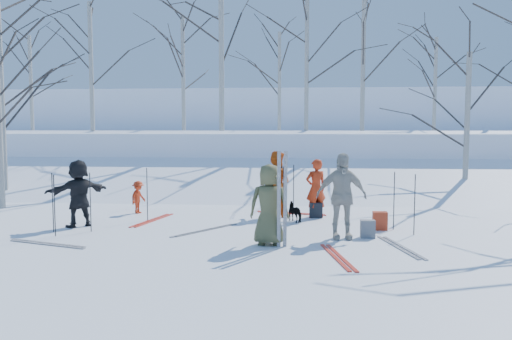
# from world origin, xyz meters

# --- Properties ---
(ground) EXTENTS (120.00, 120.00, 0.00)m
(ground) POSITION_xyz_m (0.00, 0.00, 0.00)
(ground) COLOR white
(ground) RESTS_ON ground
(snow_ramp) EXTENTS (70.00, 9.49, 4.12)m
(snow_ramp) POSITION_xyz_m (0.00, 7.00, 0.15)
(snow_ramp) COLOR white
(snow_ramp) RESTS_ON ground
(snow_plateau) EXTENTS (70.00, 18.00, 2.20)m
(snow_plateau) POSITION_xyz_m (0.00, 17.00, 1.00)
(snow_plateau) COLOR white
(snow_plateau) RESTS_ON ground
(far_hill) EXTENTS (90.00, 30.00, 6.00)m
(far_hill) POSITION_xyz_m (0.00, 38.00, 2.00)
(far_hill) COLOR white
(far_hill) RESTS_ON ground
(skier_olive_center) EXTENTS (0.82, 0.56, 1.63)m
(skier_olive_center) POSITION_xyz_m (0.46, -0.88, 0.81)
(skier_olive_center) COLOR #4E4E2F
(skier_olive_center) RESTS_ON ground
(skier_red_north) EXTENTS (0.65, 0.54, 1.53)m
(skier_red_north) POSITION_xyz_m (1.50, 2.26, 0.76)
(skier_red_north) COLOR #B82D11
(skier_red_north) RESTS_ON ground
(skier_redor_behind) EXTENTS (1.03, 0.93, 1.72)m
(skier_redor_behind) POSITION_xyz_m (0.45, 2.41, 0.86)
(skier_redor_behind) COLOR #C54D0F
(skier_redor_behind) RESTS_ON ground
(skier_red_seated) EXTENTS (0.48, 0.64, 0.89)m
(skier_red_seated) POSITION_xyz_m (-3.32, 2.50, 0.44)
(skier_red_seated) COLOR #B82D11
(skier_red_seated) RESTS_ON ground
(skier_cream_east) EXTENTS (1.11, 0.56, 1.82)m
(skier_cream_east) POSITION_xyz_m (1.94, -0.20, 0.91)
(skier_cream_east) COLOR beige
(skier_cream_east) RESTS_ON ground
(skier_grey_west) EXTENTS (1.38, 1.38, 1.60)m
(skier_grey_west) POSITION_xyz_m (-4.14, 0.59, 0.80)
(skier_grey_west) COLOR black
(skier_grey_west) RESTS_ON ground
(dog) EXTENTS (0.56, 0.62, 0.49)m
(dog) POSITION_xyz_m (0.99, 1.64, 0.25)
(dog) COLOR black
(dog) RESTS_ON ground
(upright_ski_left) EXTENTS (0.08, 0.16, 1.90)m
(upright_ski_left) POSITION_xyz_m (0.66, -1.12, 0.95)
(upright_ski_left) COLOR silver
(upright_ski_left) RESTS_ON ground
(upright_ski_right) EXTENTS (0.09, 0.23, 1.89)m
(upright_ski_right) POSITION_xyz_m (0.78, -1.10, 0.95)
(upright_ski_right) COLOR silver
(upright_ski_right) RESTS_ON ground
(ski_pair_a) EXTENTS (1.01, 1.99, 0.02)m
(ski_pair_a) POSITION_xyz_m (3.03, -0.93, 0.01)
(ski_pair_a) COLOR silver
(ski_pair_a) RESTS_ON ground
(ski_pair_b) EXTENTS (0.91, 1.97, 0.02)m
(ski_pair_b) POSITION_xyz_m (1.75, -1.77, 0.01)
(ski_pair_b) COLOR red
(ski_pair_b) RESTS_ON ground
(ski_pair_c) EXTENTS (2.01, 2.09, 0.02)m
(ski_pair_c) POSITION_xyz_m (-1.07, 0.37, 0.01)
(ski_pair_c) COLOR silver
(ski_pair_c) RESTS_ON ground
(ski_pair_d) EXTENTS (1.29, 2.01, 0.02)m
(ski_pair_d) POSITION_xyz_m (-4.01, -1.20, 0.01)
(ski_pair_d) COLOR silver
(ski_pair_d) RESTS_ON ground
(ski_pair_e) EXTENTS (1.01, 1.99, 0.02)m
(ski_pair_e) POSITION_xyz_m (0.86, 2.80, 0.01)
(ski_pair_e) COLOR red
(ski_pair_e) RESTS_ON ground
(ski_pair_f) EXTENTS (1.03, 1.99, 0.02)m
(ski_pair_f) POSITION_xyz_m (-2.62, 1.47, 0.01)
(ski_pair_f) COLOR red
(ski_pair_f) RESTS_ON ground
(ski_pole_a) EXTENTS (0.02, 0.02, 1.34)m
(ski_pole_a) POSITION_xyz_m (-3.62, 0.06, 0.67)
(ski_pole_a) COLOR black
(ski_pole_a) RESTS_ON ground
(ski_pole_b) EXTENTS (0.02, 0.02, 1.34)m
(ski_pole_b) POSITION_xyz_m (0.92, 2.77, 0.67)
(ski_pole_b) COLOR black
(ski_pole_b) RESTS_ON ground
(ski_pole_c) EXTENTS (0.02, 0.02, 1.34)m
(ski_pole_c) POSITION_xyz_m (0.67, 2.14, 0.67)
(ski_pole_c) COLOR black
(ski_pole_c) RESTS_ON ground
(ski_pole_d) EXTENTS (0.02, 0.02, 1.34)m
(ski_pole_d) POSITION_xyz_m (-4.45, -0.06, 0.67)
(ski_pole_d) COLOR black
(ski_pole_d) RESTS_ON ground
(ski_pole_e) EXTENTS (0.02, 0.02, 1.34)m
(ski_pole_e) POSITION_xyz_m (3.56, 0.27, 0.67)
(ski_pole_e) COLOR black
(ski_pole_e) RESTS_ON ground
(ski_pole_f) EXTENTS (0.02, 0.02, 1.34)m
(ski_pole_f) POSITION_xyz_m (3.23, 0.84, 0.67)
(ski_pole_f) COLOR black
(ski_pole_f) RESTS_ON ground
(ski_pole_g) EXTENTS (0.02, 0.02, 1.34)m
(ski_pole_g) POSITION_xyz_m (-4.20, -0.47, 0.67)
(ski_pole_g) COLOR black
(ski_pole_g) RESTS_ON ground
(ski_pole_h) EXTENTS (0.02, 0.02, 1.34)m
(ski_pole_h) POSITION_xyz_m (-2.76, 1.50, 0.67)
(ski_pole_h) COLOR black
(ski_pole_h) RESTS_ON ground
(backpack_red) EXTENTS (0.32, 0.22, 0.42)m
(backpack_red) POSITION_xyz_m (2.92, 0.78, 0.21)
(backpack_red) COLOR #AB321A
(backpack_red) RESTS_ON ground
(backpack_grey) EXTENTS (0.30, 0.20, 0.38)m
(backpack_grey) POSITION_xyz_m (2.52, -0.08, 0.19)
(backpack_grey) COLOR slate
(backpack_grey) RESTS_ON ground
(backpack_dark) EXTENTS (0.34, 0.24, 0.40)m
(backpack_dark) POSITION_xyz_m (1.51, 2.25, 0.20)
(backpack_dark) COLOR black
(backpack_dark) RESTS_ON ground
(birch_plateau_a) EXTENTS (4.69, 4.69, 5.85)m
(birch_plateau_a) POSITION_xyz_m (3.79, 11.00, 5.12)
(birch_plateau_a) COLOR silver
(birch_plateau_a) RESTS_ON snow_plateau
(birch_plateau_b) EXTENTS (4.68, 4.68, 5.82)m
(birch_plateau_b) POSITION_xyz_m (1.41, 11.40, 5.11)
(birch_plateau_b) COLOR silver
(birch_plateau_b) RESTS_ON snow_plateau
(birch_plateau_c) EXTENTS (3.63, 3.63, 4.33)m
(birch_plateau_c) POSITION_xyz_m (7.44, 13.44, 4.36)
(birch_plateau_c) COLOR silver
(birch_plateau_c) RESTS_ON snow_plateau
(birch_plateau_d) EXTENTS (4.60, 4.60, 5.71)m
(birch_plateau_d) POSITION_xyz_m (-8.22, 11.26, 5.06)
(birch_plateau_d) COLOR silver
(birch_plateau_d) RESTS_ON snow_plateau
(birch_plateau_e) EXTENTS (4.17, 4.17, 5.10)m
(birch_plateau_e) POSITION_xyz_m (0.08, 15.69, 4.75)
(birch_plateau_e) COLOR silver
(birch_plateau_e) RESTS_ON snow_plateau
(birch_plateau_f) EXTENTS (3.95, 3.95, 4.78)m
(birch_plateau_f) POSITION_xyz_m (-12.53, 13.94, 4.59)
(birch_plateau_f) COLOR silver
(birch_plateau_f) RESTS_ON snow_plateau
(birch_plateau_g) EXTENTS (6.13, 6.13, 7.90)m
(birch_plateau_g) POSITION_xyz_m (-2.22, 10.65, 6.15)
(birch_plateau_g) COLOR silver
(birch_plateau_g) RESTS_ON snow_plateau
(birch_plateau_i) EXTENTS (4.49, 4.49, 5.56)m
(birch_plateau_i) POSITION_xyz_m (-4.55, 13.55, 4.98)
(birch_plateau_i) COLOR silver
(birch_plateau_i) RESTS_ON snow_plateau
(birch_edge_d) EXTENTS (5.06, 5.06, 6.38)m
(birch_edge_d) POSITION_xyz_m (-8.67, 5.03, 3.19)
(birch_edge_d) COLOR silver
(birch_edge_d) RESTS_ON ground
(birch_edge_e) EXTENTS (3.96, 3.96, 4.80)m
(birch_edge_e) POSITION_xyz_m (6.59, 6.27, 2.40)
(birch_edge_e) COLOR silver
(birch_edge_e) RESTS_ON ground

